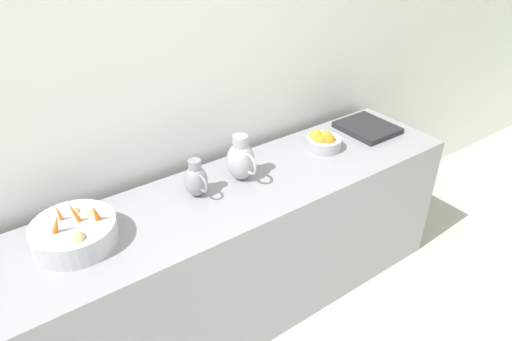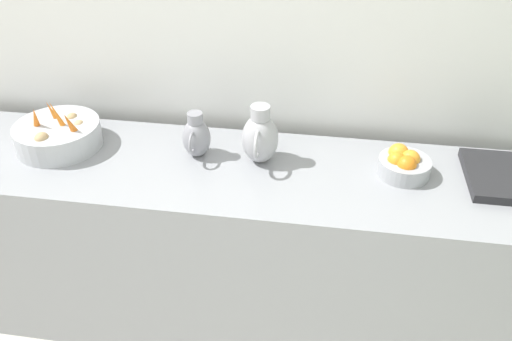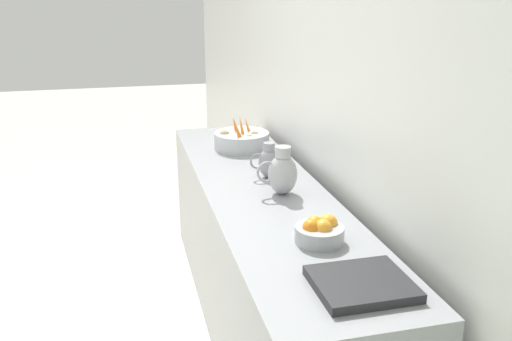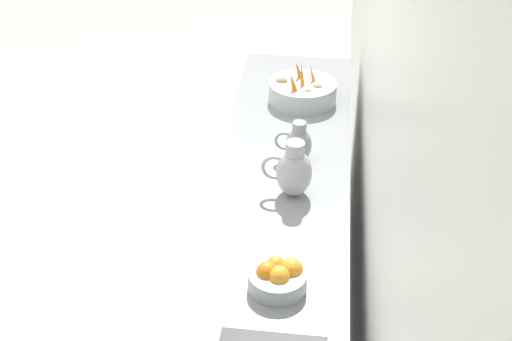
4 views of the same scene
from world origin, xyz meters
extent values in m
cube|color=white|center=(-1.95, 0.69, 1.50)|extent=(0.10, 9.53, 3.00)
cube|color=gray|center=(-1.53, 0.19, 0.43)|extent=(0.63, 2.73, 0.86)
cylinder|color=#ADAFB5|center=(-1.58, -0.57, 0.92)|extent=(0.36, 0.36, 0.11)
torus|color=#ADAFB5|center=(-1.58, -0.57, 0.87)|extent=(0.21, 0.21, 0.01)
cone|color=orange|center=(-1.53, -0.47, 1.01)|extent=(0.08, 0.06, 0.12)
cone|color=orange|center=(-1.58, -0.55, 1.01)|extent=(0.05, 0.07, 0.15)
cone|color=orange|center=(-1.55, -0.63, 1.01)|extent=(0.08, 0.07, 0.13)
cone|color=orange|center=(-1.63, -0.60, 1.00)|extent=(0.06, 0.05, 0.11)
ellipsoid|color=tan|center=(-1.66, -0.53, 0.96)|extent=(0.05, 0.05, 0.04)
ellipsoid|color=tan|center=(-1.47, -0.57, 0.97)|extent=(0.06, 0.05, 0.05)
ellipsoid|color=tan|center=(-1.61, -0.48, 0.96)|extent=(0.05, 0.04, 0.04)
cylinder|color=#9EA0A5|center=(-1.59, 0.89, 0.90)|extent=(0.21, 0.21, 0.07)
sphere|color=orange|center=(-1.59, 0.91, 0.93)|extent=(0.08, 0.08, 0.08)
sphere|color=orange|center=(-1.58, 0.86, 0.93)|extent=(0.07, 0.07, 0.07)
sphere|color=orange|center=(-1.63, 0.87, 0.93)|extent=(0.08, 0.08, 0.08)
sphere|color=orange|center=(-1.55, 0.90, 0.93)|extent=(0.08, 0.08, 0.08)
ellipsoid|color=#A3A3A8|center=(-1.60, 0.31, 0.97)|extent=(0.15, 0.15, 0.21)
cylinder|color=#A3A3A8|center=(-1.60, 0.31, 1.09)|extent=(0.08, 0.08, 0.06)
torus|color=#A3A3A8|center=(-1.52, 0.31, 0.99)|extent=(0.11, 0.01, 0.11)
ellipsoid|color=gray|center=(-1.60, 0.04, 0.95)|extent=(0.12, 0.12, 0.17)
cylinder|color=gray|center=(-1.60, 0.04, 1.04)|extent=(0.06, 0.06, 0.04)
torus|color=gray|center=(-1.54, 0.04, 0.96)|extent=(0.09, 0.01, 0.09)
cube|color=#232326|center=(-1.60, 1.29, 0.88)|extent=(0.34, 0.30, 0.04)
camera|label=1|loc=(0.13, -0.84, 2.18)|focal=32.28mm
camera|label=2|loc=(0.22, 0.57, 2.06)|focal=36.71mm
camera|label=3|loc=(-0.81, 2.89, 1.88)|focal=39.00mm
camera|label=4|loc=(-1.72, 2.60, 2.46)|focal=45.90mm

